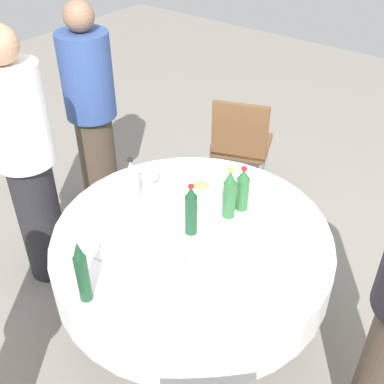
{
  "coord_description": "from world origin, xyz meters",
  "views": [
    {
      "loc": [
        -1.11,
        1.44,
        2.31
      ],
      "look_at": [
        0.0,
        0.0,
        0.98
      ],
      "focal_mm": 44.87,
      "sensor_mm": 36.0,
      "label": 1
    }
  ],
  "objects_px": {
    "plate_far": "(201,187)",
    "wine_glass_outer": "(177,266)",
    "chair_left": "(241,142)",
    "bottle_green_outer": "(229,194)",
    "bottle_dark_green_rear": "(191,211)",
    "plate_east": "(290,260)",
    "plate_right": "(271,194)",
    "person_south": "(92,113)",
    "dining_table": "(192,253)",
    "person_mid": "(26,162)",
    "bottle_dark_green_inner": "(82,272)",
    "plate_front": "(112,245)",
    "bottle_clear_mid": "(132,182)",
    "wine_glass_inner": "(152,173)",
    "bottle_green_south": "(243,190)"
  },
  "relations": [
    {
      "from": "plate_far",
      "to": "wine_glass_outer",
      "type": "bearing_deg",
      "value": 118.02
    },
    {
      "from": "chair_left",
      "to": "wine_glass_outer",
      "type": "bearing_deg",
      "value": -88.98
    },
    {
      "from": "wine_glass_outer",
      "to": "bottle_green_outer",
      "type": "bearing_deg",
      "value": -81.46
    },
    {
      "from": "bottle_dark_green_rear",
      "to": "plate_east",
      "type": "distance_m",
      "value": 0.52
    },
    {
      "from": "plate_right",
      "to": "person_south",
      "type": "bearing_deg",
      "value": 0.56
    },
    {
      "from": "dining_table",
      "to": "person_mid",
      "type": "xyz_separation_m",
      "value": [
        1.03,
        0.19,
        0.26
      ]
    },
    {
      "from": "bottle_dark_green_inner",
      "to": "plate_front",
      "type": "distance_m",
      "value": 0.36
    },
    {
      "from": "dining_table",
      "to": "bottle_clear_mid",
      "type": "relative_size",
      "value": 5.15
    },
    {
      "from": "bottle_clear_mid",
      "to": "chair_left",
      "type": "distance_m",
      "value": 1.28
    },
    {
      "from": "bottle_dark_green_rear",
      "to": "plate_far",
      "type": "relative_size",
      "value": 1.38
    },
    {
      "from": "plate_far",
      "to": "bottle_clear_mid",
      "type": "bearing_deg",
      "value": 55.54
    },
    {
      "from": "bottle_clear_mid",
      "to": "wine_glass_inner",
      "type": "bearing_deg",
      "value": -90.99
    },
    {
      "from": "bottle_clear_mid",
      "to": "bottle_green_south",
      "type": "relative_size",
      "value": 1.08
    },
    {
      "from": "person_mid",
      "to": "plate_front",
      "type": "bearing_deg",
      "value": -109.74
    },
    {
      "from": "wine_glass_outer",
      "to": "person_south",
      "type": "relative_size",
      "value": 0.08
    },
    {
      "from": "bottle_clear_mid",
      "to": "bottle_dark_green_inner",
      "type": "xyz_separation_m",
      "value": [
        -0.3,
        0.62,
        0.03
      ]
    },
    {
      "from": "bottle_dark_green_inner",
      "to": "plate_right",
      "type": "relative_size",
      "value": 1.28
    },
    {
      "from": "bottle_dark_green_rear",
      "to": "person_south",
      "type": "distance_m",
      "value": 1.34
    },
    {
      "from": "plate_east",
      "to": "person_mid",
      "type": "relative_size",
      "value": 0.16
    },
    {
      "from": "bottle_dark_green_rear",
      "to": "plate_east",
      "type": "bearing_deg",
      "value": -166.46
    },
    {
      "from": "bottle_clear_mid",
      "to": "bottle_dark_green_inner",
      "type": "relative_size",
      "value": 0.84
    },
    {
      "from": "bottle_green_south",
      "to": "plate_front",
      "type": "height_order",
      "value": "bottle_green_south"
    },
    {
      "from": "bottle_dark_green_inner",
      "to": "person_south",
      "type": "relative_size",
      "value": 0.21
    },
    {
      "from": "dining_table",
      "to": "bottle_green_outer",
      "type": "relative_size",
      "value": 4.91
    },
    {
      "from": "wine_glass_inner",
      "to": "person_south",
      "type": "height_order",
      "value": "person_south"
    },
    {
      "from": "bottle_clear_mid",
      "to": "bottle_green_outer",
      "type": "distance_m",
      "value": 0.52
    },
    {
      "from": "bottle_dark_green_rear",
      "to": "plate_front",
      "type": "height_order",
      "value": "bottle_dark_green_rear"
    },
    {
      "from": "bottle_clear_mid",
      "to": "wine_glass_inner",
      "type": "xyz_separation_m",
      "value": [
        -0.0,
        -0.15,
        -0.02
      ]
    },
    {
      "from": "bottle_green_south",
      "to": "plate_front",
      "type": "relative_size",
      "value": 1.15
    },
    {
      "from": "plate_right",
      "to": "plate_east",
      "type": "bearing_deg",
      "value": 129.75
    },
    {
      "from": "bottle_green_south",
      "to": "plate_right",
      "type": "relative_size",
      "value": 1.0
    },
    {
      "from": "plate_far",
      "to": "person_south",
      "type": "relative_size",
      "value": 0.13
    },
    {
      "from": "wine_glass_outer",
      "to": "person_south",
      "type": "xyz_separation_m",
      "value": [
        1.39,
        -0.79,
        -0.02
      ]
    },
    {
      "from": "bottle_dark_green_rear",
      "to": "bottle_green_outer",
      "type": "distance_m",
      "value": 0.23
    },
    {
      "from": "bottle_clear_mid",
      "to": "chair_left",
      "type": "xyz_separation_m",
      "value": [
        0.08,
        -1.22,
        -0.35
      ]
    },
    {
      "from": "bottle_clear_mid",
      "to": "chair_left",
      "type": "relative_size",
      "value": 0.32
    },
    {
      "from": "bottle_dark_green_inner",
      "to": "bottle_green_outer",
      "type": "bearing_deg",
      "value": -101.22
    },
    {
      "from": "chair_left",
      "to": "bottle_clear_mid",
      "type": "bearing_deg",
      "value": -107.48
    },
    {
      "from": "bottle_green_outer",
      "to": "person_mid",
      "type": "xyz_separation_m",
      "value": [
        1.11,
        0.41,
        -0.03
      ]
    },
    {
      "from": "person_mid",
      "to": "wine_glass_inner",
      "type": "bearing_deg",
      "value": -72.32
    },
    {
      "from": "bottle_clear_mid",
      "to": "wine_glass_inner",
      "type": "distance_m",
      "value": 0.15
    },
    {
      "from": "wine_glass_outer",
      "to": "plate_east",
      "type": "distance_m",
      "value": 0.54
    },
    {
      "from": "bottle_dark_green_rear",
      "to": "plate_front",
      "type": "xyz_separation_m",
      "value": [
        0.24,
        0.31,
        -0.13
      ]
    },
    {
      "from": "bottle_dark_green_inner",
      "to": "plate_right",
      "type": "bearing_deg",
      "value": -102.85
    },
    {
      "from": "bottle_dark_green_rear",
      "to": "chair_left",
      "type": "distance_m",
      "value": 1.37
    },
    {
      "from": "wine_glass_inner",
      "to": "plate_right",
      "type": "xyz_separation_m",
      "value": [
        -0.56,
        -0.35,
        -0.1
      ]
    },
    {
      "from": "bottle_dark_green_inner",
      "to": "person_mid",
      "type": "height_order",
      "value": "person_mid"
    },
    {
      "from": "bottle_green_outer",
      "to": "bottle_dark_green_inner",
      "type": "relative_size",
      "value": 0.88
    },
    {
      "from": "plate_front",
      "to": "person_south",
      "type": "bearing_deg",
      "value": -39.08
    },
    {
      "from": "bottle_green_outer",
      "to": "plate_east",
      "type": "relative_size",
      "value": 1.12
    }
  ]
}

